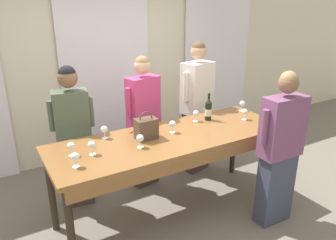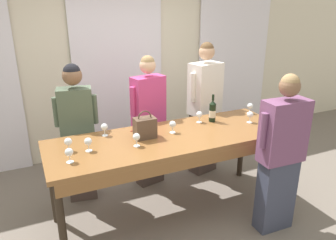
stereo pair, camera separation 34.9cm
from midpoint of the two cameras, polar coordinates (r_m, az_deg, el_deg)
ground_plane at (r=3.94m, az=3.20°, el=-15.72°), size 18.00×18.00×0.00m
wall_back at (r=5.07m, az=-6.82°, el=9.68°), size 12.00×0.06×2.80m
curtain_panel_center at (r=5.02m, az=-6.56°, el=8.94°), size 1.38×0.03×2.69m
curtain_panel_right at (r=5.99m, az=13.01°, el=10.36°), size 1.38×0.03×2.69m
tasting_bar at (r=3.48m, az=3.68°, el=-4.38°), size 2.60×0.90×0.95m
wine_bottle at (r=3.90m, az=10.30°, el=1.45°), size 0.08×0.08×0.33m
handbag at (r=3.38m, az=-1.10°, el=-1.36°), size 0.22×0.15×0.30m
wine_glass_front_left at (r=2.96m, az=-13.65°, el=-5.64°), size 0.07×0.07×0.14m
wine_glass_front_mid at (r=4.30m, az=16.38°, el=2.25°), size 0.07×0.07×0.14m
wine_glass_front_right at (r=3.85m, az=8.07°, el=0.85°), size 0.07×0.07×0.14m
wine_glass_center_left at (r=3.19m, az=-2.42°, el=-3.11°), size 0.07×0.07×0.14m
wine_glass_center_mid at (r=3.18m, az=-14.02°, el=-3.82°), size 0.07×0.07×0.14m
wine_glass_center_right at (r=3.47m, az=-8.23°, el=-1.32°), size 0.07×0.07×0.14m
wine_glass_back_left at (r=3.97m, az=16.58°, el=0.81°), size 0.07×0.07×0.14m
wine_glass_back_mid at (r=3.52m, az=3.65°, el=-0.86°), size 0.07×0.07×0.14m
wine_glass_back_right at (r=3.14m, az=-10.68°, el=-3.84°), size 0.07×0.07×0.14m
pen at (r=3.62m, az=-3.05°, el=-1.79°), size 0.12×0.06×0.01m
guest_olive_jacket at (r=3.88m, az=-12.99°, el=-2.00°), size 0.49×0.28×1.67m
guest_pink_top at (r=4.12m, az=-0.95°, el=-0.11°), size 0.52×0.28×1.70m
guest_cream_sweater at (r=4.47m, az=8.60°, el=1.91°), size 0.52×0.35×1.81m
host_pouring at (r=3.52m, az=21.79°, el=-5.74°), size 0.57×0.24×1.68m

